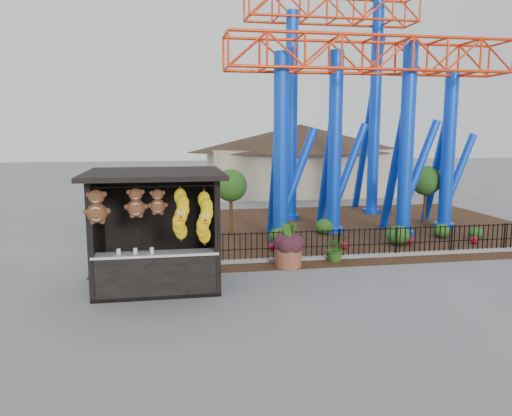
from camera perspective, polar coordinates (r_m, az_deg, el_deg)
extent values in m
plane|color=slate|center=(13.16, 2.14, -9.61)|extent=(120.00, 120.00, 0.00)
cube|color=#331E11|center=(21.66, 8.09, -2.34)|extent=(18.00, 12.00, 0.02)
cube|color=gray|center=(17.08, 13.28, -5.31)|extent=(18.00, 0.18, 0.12)
cube|color=black|center=(14.02, -11.13, -8.38)|extent=(3.20, 2.60, 0.10)
cube|color=black|center=(14.89, -11.20, -1.64)|extent=(3.20, 0.12, 3.00)
cube|color=black|center=(13.80, -17.72, -2.71)|extent=(0.12, 2.60, 3.00)
cube|color=black|center=(13.72, -4.86, -2.39)|extent=(0.12, 2.60, 3.00)
cube|color=black|center=(13.21, -11.53, 3.88)|extent=(3.50, 3.40, 0.12)
cube|color=black|center=(12.61, -18.41, -3.80)|extent=(0.14, 0.14, 3.00)
cube|color=black|center=(12.51, -4.40, -3.46)|extent=(0.14, 0.14, 3.00)
cube|color=black|center=(12.87, -11.28, -7.62)|extent=(3.00, 0.50, 1.10)
cube|color=silver|center=(12.73, -11.36, -5.16)|extent=(3.10, 0.55, 0.06)
cylinder|color=black|center=(12.03, -11.65, 2.41)|extent=(2.90, 0.04, 0.04)
cylinder|color=blue|center=(18.68, 2.87, 6.77)|extent=(0.56, 0.56, 7.00)
cylinder|color=blue|center=(19.10, 2.79, -3.42)|extent=(0.84, 0.84, 0.24)
cylinder|color=blue|center=(20.51, 9.00, 7.27)|extent=(0.56, 0.56, 7.30)
cylinder|color=blue|center=(20.90, 8.77, -2.45)|extent=(0.84, 0.84, 0.24)
cylinder|color=blue|center=(20.37, 16.84, 7.28)|extent=(0.56, 0.56, 7.50)
cylinder|color=blue|center=(20.76, 16.40, -2.78)|extent=(0.84, 0.84, 0.24)
cylinder|color=blue|center=(22.64, 21.11, 6.04)|extent=(0.56, 0.56, 6.60)
cylinder|color=blue|center=(22.98, 20.68, -1.90)|extent=(0.84, 0.84, 0.24)
cylinder|color=blue|center=(23.40, 4.06, 10.22)|extent=(0.56, 0.56, 9.50)
cylinder|color=blue|center=(23.74, 3.94, -1.03)|extent=(0.84, 0.84, 0.24)
cylinder|color=blue|center=(25.80, 13.45, 10.97)|extent=(0.56, 0.56, 10.50)
cylinder|color=blue|center=(26.09, 13.05, -0.35)|extent=(0.84, 0.84, 0.24)
cylinder|color=blue|center=(19.61, 2.26, 4.30)|extent=(0.36, 2.21, 5.85)
cylinder|color=blue|center=(19.20, 4.69, 3.66)|extent=(1.62, 0.32, 3.73)
cylinder|color=blue|center=(21.41, 8.16, 4.90)|extent=(0.36, 2.29, 6.10)
cylinder|color=blue|center=(21.09, 10.47, 4.29)|extent=(1.67, 0.32, 3.88)
cylinder|color=blue|center=(21.22, 15.63, 4.83)|extent=(0.36, 2.34, 6.26)
cylinder|color=blue|center=(21.01, 18.05, 4.18)|extent=(1.71, 0.32, 3.99)
cylinder|color=blue|center=(23.46, 19.87, 4.16)|extent=(0.36, 2.10, 5.53)
cylinder|color=blue|center=(23.32, 22.08, 3.60)|extent=(1.54, 0.32, 3.52)
cylinder|color=brown|center=(15.47, 3.70, -5.60)|extent=(0.97, 0.97, 0.63)
ellipsoid|color=#34151E|center=(15.33, 3.72, -3.30)|extent=(0.70, 0.70, 0.64)
imported|color=#284D16|center=(16.22, 9.13, -4.54)|extent=(0.98, 0.92, 0.89)
ellipsoid|color=#254E17|center=(18.55, 2.70, -3.17)|extent=(0.74, 0.74, 0.59)
ellipsoid|color=#254E17|center=(19.09, 15.91, -3.00)|extent=(0.87, 0.87, 0.70)
ellipsoid|color=#254E17|center=(20.91, 20.46, -2.43)|extent=(0.68, 0.68, 0.54)
ellipsoid|color=#254E17|center=(20.48, 7.78, -2.10)|extent=(0.75, 0.75, 0.60)
ellipsoid|color=#254E17|center=(21.18, 23.82, -2.62)|extent=(0.56, 0.56, 0.45)
sphere|color=#B00B22|center=(17.46, 1.96, -4.45)|extent=(0.28, 0.28, 0.28)
sphere|color=#B00B22|center=(17.96, 10.05, -4.21)|extent=(0.28, 0.28, 0.28)
sphere|color=#B00B22|center=(19.38, 17.10, -3.52)|extent=(0.28, 0.28, 0.28)
sphere|color=#B00B22|center=(20.19, 23.63, -3.38)|extent=(0.28, 0.28, 0.28)
cube|color=#BFAD8C|center=(33.45, 5.07, 4.18)|extent=(12.00, 6.00, 3.00)
cone|color=#332319|center=(33.34, 5.13, 8.30)|extent=(15.00, 15.00, 1.80)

